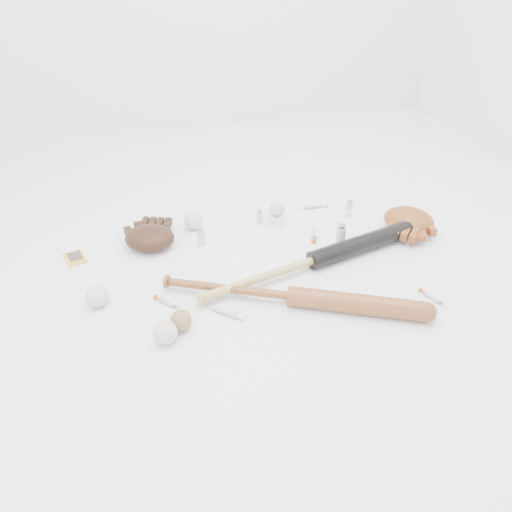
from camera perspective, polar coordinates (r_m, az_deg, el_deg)
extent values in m
plane|color=white|center=(1.85, -0.32, -1.76)|extent=(3.00, 3.00, 0.00)
cube|color=gold|center=(2.04, -19.98, -0.26)|extent=(0.10, 0.12, 0.01)
cube|color=white|center=(2.14, 2.39, 4.31)|extent=(0.09, 0.09, 0.04)
sphere|color=beige|center=(2.11, 2.42, 5.46)|extent=(0.06, 0.06, 0.06)
sphere|color=beige|center=(1.77, -17.69, -4.40)|extent=(0.08, 0.08, 0.08)
sphere|color=beige|center=(2.10, -7.19, 4.02)|extent=(0.08, 0.08, 0.08)
sphere|color=beige|center=(1.58, -10.31, -8.59)|extent=(0.08, 0.08, 0.08)
sphere|color=olive|center=(1.62, -8.57, -7.29)|extent=(0.07, 0.07, 0.07)
cylinder|color=#B3BCC4|center=(2.21, 10.58, 5.42)|extent=(0.03, 0.03, 0.07)
cylinder|color=#B3BCC4|center=(2.12, 0.41, 4.51)|extent=(0.02, 0.02, 0.06)
cylinder|color=#B3BCC4|center=(1.99, -6.28, 2.25)|extent=(0.03, 0.03, 0.07)
cylinder|color=#B3BCC4|center=(2.01, 9.67, 2.45)|extent=(0.04, 0.04, 0.09)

